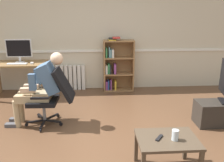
# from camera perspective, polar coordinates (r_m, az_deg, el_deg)

# --- Properties ---
(ground_plane) EXTENTS (18.00, 18.00, 0.00)m
(ground_plane) POSITION_cam_1_polar(r_m,az_deg,el_deg) (3.60, -1.52, -14.78)
(ground_plane) COLOR brown
(back_wall) EXTENTS (12.00, 0.13, 2.70)m
(back_wall) POSITION_cam_1_polar(r_m,az_deg,el_deg) (5.74, -2.76, 11.40)
(back_wall) COLOR beige
(back_wall) RESTS_ON ground_plane
(computer_desk) EXTENTS (1.19, 0.65, 0.76)m
(computer_desk) POSITION_cam_1_polar(r_m,az_deg,el_deg) (5.61, -21.12, 2.90)
(computer_desk) COLOR olive
(computer_desk) RESTS_ON ground_plane
(imac_monitor) EXTENTS (0.54, 0.14, 0.49)m
(imac_monitor) POSITION_cam_1_polar(r_m,az_deg,el_deg) (5.61, -21.05, 7.01)
(imac_monitor) COLOR silver
(imac_monitor) RESTS_ON computer_desk
(keyboard) EXTENTS (0.40, 0.12, 0.02)m
(keyboard) POSITION_cam_1_polar(r_m,az_deg,el_deg) (5.45, -21.42, 3.78)
(keyboard) COLOR white
(keyboard) RESTS_ON computer_desk
(computer_mouse) EXTENTS (0.06, 0.10, 0.03)m
(computer_mouse) POSITION_cam_1_polar(r_m,az_deg,el_deg) (5.38, -18.29, 4.01)
(computer_mouse) COLOR white
(computer_mouse) RESTS_ON computer_desk
(bookshelf) EXTENTS (0.70, 0.29, 1.26)m
(bookshelf) POSITION_cam_1_polar(r_m,az_deg,el_deg) (5.68, 1.02, 3.65)
(bookshelf) COLOR olive
(bookshelf) RESTS_ON ground_plane
(radiator) EXTENTS (0.88, 0.08, 0.59)m
(radiator) POSITION_cam_1_polar(r_m,az_deg,el_deg) (5.87, -10.65, 0.79)
(radiator) COLOR white
(radiator) RESTS_ON ground_plane
(office_chair) EXTENTS (0.84, 0.61, 0.96)m
(office_chair) POSITION_cam_1_polar(r_m,az_deg,el_deg) (4.10, -13.78, -3.12)
(office_chair) COLOR black
(office_chair) RESTS_ON ground_plane
(person_seated) EXTENTS (1.00, 0.40, 1.22)m
(person_seated) POSITION_cam_1_polar(r_m,az_deg,el_deg) (4.11, -16.49, -1.39)
(person_seated) COLOR tan
(person_seated) RESTS_ON ground_plane
(coffee_table) EXTENTS (0.70, 0.52, 0.44)m
(coffee_table) POSITION_cam_1_polar(r_m,az_deg,el_deg) (2.98, 12.80, -14.03)
(coffee_table) COLOR #4C3D2D
(coffee_table) RESTS_ON ground_plane
(drinking_glass) EXTENTS (0.08, 0.08, 0.12)m
(drinking_glass) POSITION_cam_1_polar(r_m,az_deg,el_deg) (2.90, 14.63, -12.19)
(drinking_glass) COLOR silver
(drinking_glass) RESTS_ON coffee_table
(spare_remote) EXTENTS (0.12, 0.14, 0.02)m
(spare_remote) POSITION_cam_1_polar(r_m,az_deg,el_deg) (2.92, 11.04, -12.95)
(spare_remote) COLOR black
(spare_remote) RESTS_ON coffee_table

